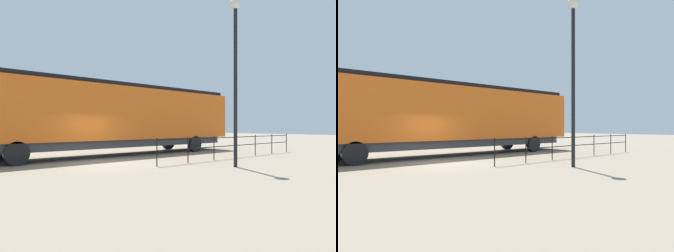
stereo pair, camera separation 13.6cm
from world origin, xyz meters
The scene contains 4 objects.
ground_plane centered at (0.00, 0.00, 0.00)m, with size 120.00×120.00×0.00m, color gray.
locomotive centered at (-3.35, 2.87, 2.42)m, with size 3.12×17.98×4.35m.
lamp_post centered at (4.75, 3.62, 4.92)m, with size 0.49×0.49×7.39m.
platform_fence centered at (2.39, 6.91, 0.82)m, with size 0.05×11.63×1.26m.
Camera 2 is at (12.74, -7.07, 1.77)m, focal length 31.99 mm.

